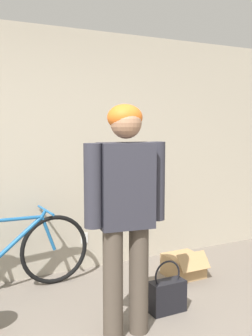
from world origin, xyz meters
TOP-DOWN VIEW (x-y plane):
  - wall_back at (0.00, 2.40)m, footprint 8.00×0.07m
  - person at (0.33, 0.92)m, footprint 0.65×0.27m
  - bicycle at (-0.38, 2.10)m, footprint 1.73×0.46m
  - handbag at (0.81, 1.08)m, footprint 0.31×0.14m
  - cardboard_box at (1.41, 1.69)m, footprint 0.36×0.42m

SIDE VIEW (x-z plane):
  - cardboard_box at x=1.41m, z-range -0.03..0.26m
  - handbag at x=0.81m, z-range -0.08..0.38m
  - bicycle at x=-0.38m, z-range -0.01..0.76m
  - person at x=0.33m, z-range 0.16..1.91m
  - wall_back at x=0.00m, z-range 0.00..2.60m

